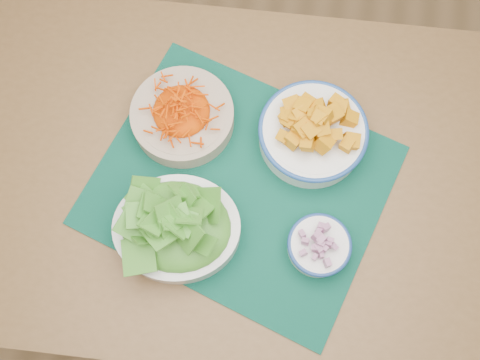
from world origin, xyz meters
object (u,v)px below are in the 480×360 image
(carrot_bowl, at_px, (182,114))
(placemat, at_px, (240,185))
(lettuce_bowl, at_px, (176,226))
(table, at_px, (238,186))
(onion_bowl, at_px, (319,245))
(squash_bowl, at_px, (314,130))

(carrot_bowl, bearing_deg, placemat, -40.31)
(lettuce_bowl, bearing_deg, table, 47.08)
(carrot_bowl, height_order, onion_bowl, carrot_bowl)
(lettuce_bowl, distance_m, onion_bowl, 0.28)
(placemat, height_order, carrot_bowl, carrot_bowl)
(placemat, distance_m, squash_bowl, 0.19)
(lettuce_bowl, bearing_deg, squash_bowl, 36.10)
(squash_bowl, relative_size, lettuce_bowl, 1.01)
(carrot_bowl, bearing_deg, squash_bowl, 0.49)
(carrot_bowl, xyz_separation_m, squash_bowl, (0.28, 0.00, 0.01))
(table, xyz_separation_m, squash_bowl, (0.14, 0.10, 0.16))
(squash_bowl, xyz_separation_m, onion_bowl, (0.04, -0.23, -0.02))
(placemat, height_order, lettuce_bowl, lettuce_bowl)
(placemat, relative_size, squash_bowl, 2.02)
(table, bearing_deg, onion_bowl, -39.06)
(placemat, relative_size, lettuce_bowl, 2.05)
(placemat, bearing_deg, onion_bowl, -14.51)
(placemat, bearing_deg, carrot_bowl, 156.86)
(placemat, relative_size, onion_bowl, 4.15)
(table, bearing_deg, lettuce_bowl, -126.29)
(placemat, xyz_separation_m, squash_bowl, (0.13, 0.12, 0.06))
(placemat, distance_m, onion_bowl, 0.21)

